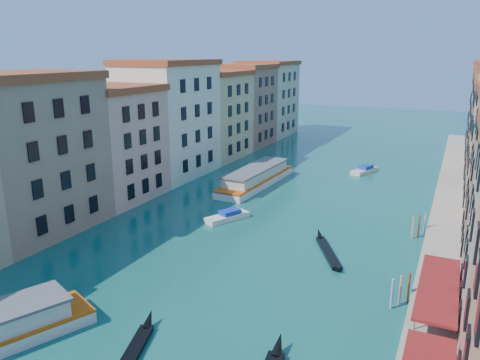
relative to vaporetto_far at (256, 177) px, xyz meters
The scene contains 7 objects.
left_bank_palazzos 20.36m from the vaporetto_far, 159.92° to the right, with size 12.80×128.40×21.00m.
quay 31.14m from the vaporetto_far, 11.23° to the right, with size 4.00×140.00×1.00m, color #A49C84.
vaporetto_far is the anchor object (origin of this frame).
gondola_fore 49.61m from the vaporetto_far, 77.59° to the right, with size 4.57×11.65×2.39m.
gondola_far 29.52m from the vaporetto_far, 50.49° to the right, with size 5.99×10.18×1.57m.
motorboat_mid 18.03m from the vaporetto_far, 78.99° to the right, with size 4.67×6.69×1.34m.
motorboat_far 22.74m from the vaporetto_far, 47.39° to the left, with size 4.28×6.95×1.37m.
Camera 1 is at (22.26, -0.64, 22.25)m, focal length 35.00 mm.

